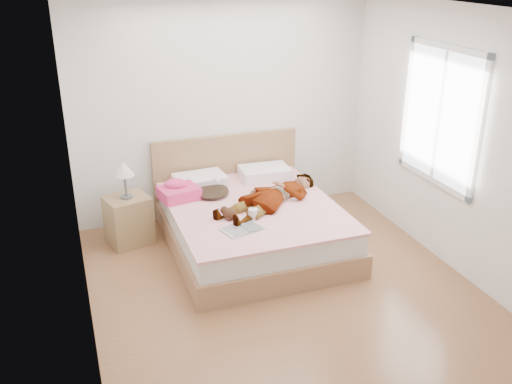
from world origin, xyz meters
The scene contains 11 objects.
ground centered at (0.00, 0.00, 0.00)m, with size 4.00×4.00×0.00m, color #502F19.
woman centered at (0.22, 0.96, 0.61)m, with size 0.56×1.49×0.20m, color white.
hair centered at (-0.35, 1.41, 0.55)m, with size 0.41×0.51×0.08m, color black.
phone centered at (-0.28, 1.36, 0.68)m, with size 0.04×0.09×0.01m, color silver.
room_shell centered at (1.77, 0.30, 1.50)m, with size 4.00×4.00×4.00m.
bed centered at (0.00, 1.04, 0.28)m, with size 1.80×2.08×1.00m.
towel centered at (-0.72, 1.39, 0.60)m, with size 0.47×0.40×0.22m.
magazine centered at (-0.29, 0.42, 0.52)m, with size 0.44×0.35×0.02m.
coffee_mug centered at (-0.11, 0.63, 0.56)m, with size 0.14×0.12×0.11m.
plush_toy centered at (-0.34, 0.71, 0.57)m, with size 0.18×0.23×0.11m.
nightstand centered at (-1.27, 1.52, 0.32)m, with size 0.54×0.50×0.97m.
Camera 1 is at (-1.83, -4.34, 3.02)m, focal length 40.00 mm.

